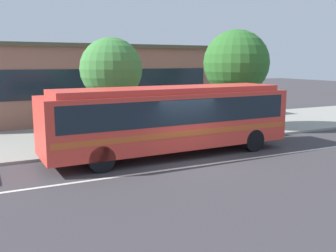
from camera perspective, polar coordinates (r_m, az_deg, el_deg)
ground_plane at (r=15.57m, az=2.78°, el=-5.26°), size 120.00×120.00×0.00m
sidewalk_slab at (r=21.37m, az=-5.77°, el=-1.05°), size 60.00×8.00×0.12m
lane_stripe_center at (r=14.90m, az=4.28°, el=-5.95°), size 56.00×0.16×0.01m
transit_bus at (r=16.21m, az=0.39°, el=1.50°), size 10.82×2.84×2.94m
pedestrian_waiting_near_sign at (r=17.98m, az=-16.85°, el=0.02°), size 0.48×0.48×1.72m
bus_stop_sign at (r=20.27m, az=9.08°, el=3.15°), size 0.13×0.44×2.56m
street_tree_near_stop at (r=19.25m, az=-8.47°, el=8.36°), size 3.10×3.10×5.06m
street_tree_mid_block at (r=22.44m, az=10.16°, el=9.23°), size 3.76×3.76×5.68m
station_building at (r=26.83m, az=-13.25°, el=6.26°), size 17.96×6.41×5.09m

